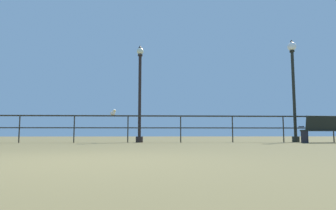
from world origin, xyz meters
The scene contains 6 objects.
ground_plane centered at (0.00, 0.00, 0.00)m, with size 60.00×60.00×0.00m, color brown.
pier_railing centered at (0.00, 7.26, 0.75)m, with size 19.68×0.05×1.01m.
bench_near_left centered at (7.11, 6.62, 0.53)m, with size 1.60×0.71×0.97m.
lamppost_center centered at (0.42, 7.45, 1.91)m, with size 0.27×0.27×3.74m.
lamppost_right centered at (6.45, 7.45, 2.43)m, with size 0.35×0.35×4.07m.
seagull_on_rail centered at (-0.55, 7.24, 1.11)m, with size 0.30×0.43×0.22m.
Camera 1 is at (0.94, -3.53, 0.33)m, focal length 30.93 mm.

